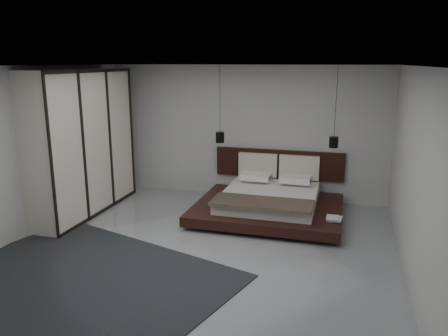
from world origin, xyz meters
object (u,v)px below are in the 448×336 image
(wardrobe, at_px, (82,143))
(rug, at_px, (82,279))
(pendant_right, at_px, (334,142))
(pendant_left, at_px, (220,137))
(lattice_screen, at_px, (107,135))
(bed, at_px, (270,200))

(wardrobe, xyz_separation_m, rug, (1.50, -2.47, -1.35))
(rug, bearing_deg, pendant_right, 49.84)
(pendant_left, relative_size, pendant_right, 1.01)
(pendant_left, xyz_separation_m, rug, (-0.87, -3.66, -1.38))
(lattice_screen, bearing_deg, wardrobe, -79.15)
(pendant_left, relative_size, rug, 0.39)
(lattice_screen, xyz_separation_m, pendant_right, (4.84, -0.12, 0.10))
(pendant_left, height_order, rug, pendant_left)
(bed, relative_size, wardrobe, 0.97)
(bed, height_order, pendant_right, pendant_right)
(lattice_screen, bearing_deg, pendant_right, -1.44)
(lattice_screen, distance_m, pendant_right, 4.84)
(pendant_left, xyz_separation_m, pendant_right, (2.22, 0.00, 0.01))
(pendant_left, xyz_separation_m, wardrobe, (-2.37, -1.19, -0.03))
(pendant_right, bearing_deg, rug, -130.16)
(lattice_screen, bearing_deg, rug, -65.15)
(wardrobe, bearing_deg, pendant_left, 26.70)
(lattice_screen, xyz_separation_m, rug, (1.75, -3.78, -1.29))
(pendant_left, distance_m, pendant_right, 2.22)
(wardrobe, relative_size, rug, 0.72)
(lattice_screen, height_order, pendant_right, pendant_right)
(pendant_right, bearing_deg, lattice_screen, 178.56)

